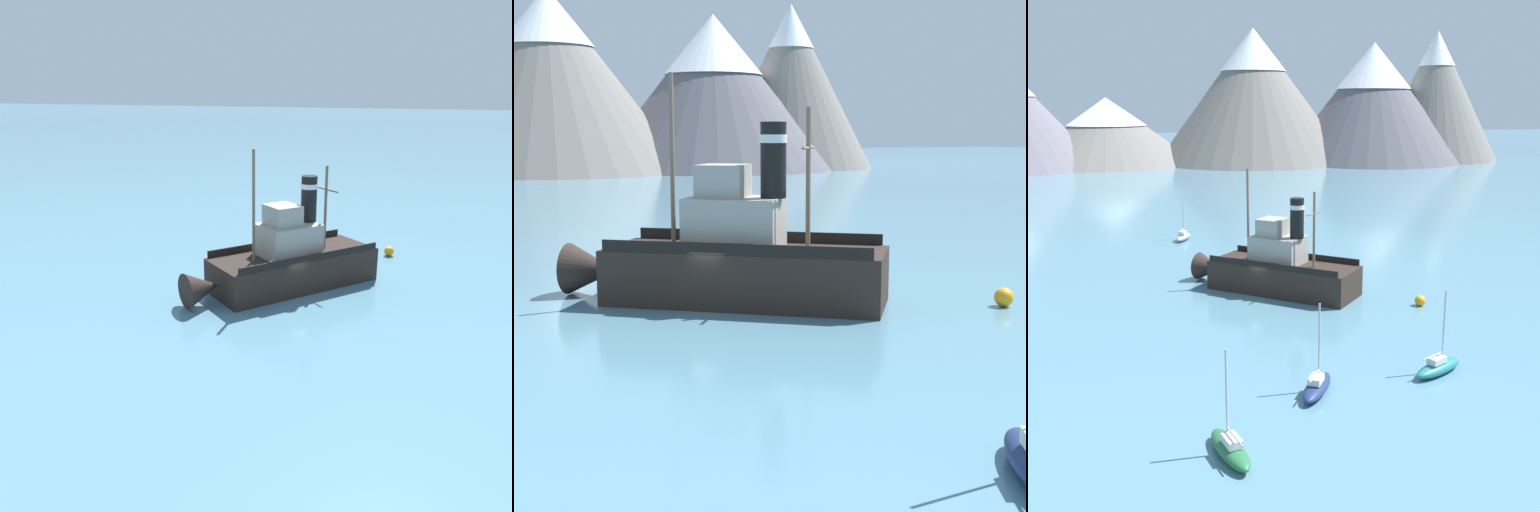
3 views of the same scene
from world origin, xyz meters
The scene contains 3 objects.
ground_plane centered at (0.00, 0.00, 0.00)m, with size 600.00×600.00×0.00m, color teal.
old_tugboat centered at (1.19, 0.64, 1.83)m, with size 13.11×11.96×9.90m.
mooring_buoy centered at (10.96, -5.70, 0.41)m, with size 0.82×0.82×0.82m, color orange.
Camera 2 is at (-13.32, -29.78, 7.33)m, focal length 55.00 mm.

